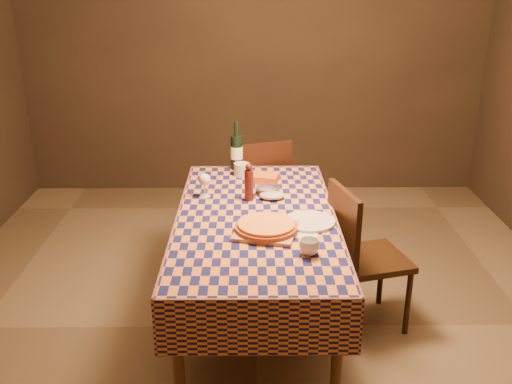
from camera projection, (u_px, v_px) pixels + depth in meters
room at (256, 119)px, 3.15m from camera, size 5.00×5.10×2.70m
dining_table at (256, 227)px, 3.38m from camera, size 0.94×1.84×0.77m
cutting_board at (266, 230)px, 3.14m from camera, size 0.39×0.39×0.02m
pizza at (266, 226)px, 3.13m from camera, size 0.46×0.46×0.03m
pepper_mill at (249, 183)px, 3.55m from camera, size 0.07×0.07×0.24m
bowl at (268, 191)px, 3.67m from camera, size 0.19×0.19×0.05m
wine_glass at (205, 180)px, 3.60m from camera, size 0.08×0.08×0.15m
wine_bottle at (237, 152)px, 4.11m from camera, size 0.11×0.11×0.35m
deli_tub at (242, 169)px, 4.00m from camera, size 0.14×0.14×0.09m
takeout_container at (263, 178)px, 3.90m from camera, size 0.23×0.19×0.05m
white_plate at (309, 222)px, 3.26m from camera, size 0.34×0.34×0.02m
tumbler at (309, 247)px, 2.89m from camera, size 0.13×0.13×0.08m
flour_patch at (295, 230)px, 3.17m from camera, size 0.32×0.28×0.00m
flour_bag at (272, 195)px, 3.60m from camera, size 0.18×0.15×0.05m
chair_far at (260, 189)px, 4.45m from camera, size 0.53×0.53×0.93m
chair_right at (359, 251)px, 3.48m from camera, size 0.52×0.52×0.93m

